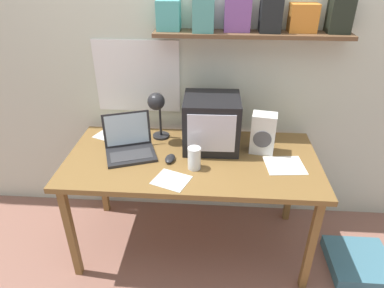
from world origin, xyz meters
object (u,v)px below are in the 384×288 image
Objects in this scene: desk_lamp at (157,106)px; computer_mouse at (170,159)px; corner_desk at (192,166)px; crt_monitor at (211,123)px; laptop at (129,144)px; juice_glass at (194,159)px; space_heater at (263,133)px; floor_cushion at (359,262)px; printed_handout at (113,136)px; loose_paper_near_laptop at (171,180)px; loose_paper_near_monitor at (285,165)px.

desk_lamp is 3.19× the size of computer_mouse.
crt_monitor reaches higher than corner_desk.
crt_monitor is 0.96× the size of laptop.
juice_glass is at bearing -42.56° from desk_lamp.
floor_cushion is (0.71, -0.25, -0.85)m from space_heater.
laptop is 0.31m from desk_lamp.
laptop is 0.46m from juice_glass.
corner_desk is 4.40× the size of crt_monitor.
desk_lamp is at bearing -5.61° from printed_handout.
corner_desk is 4.23× the size of laptop.
loose_paper_near_laptop is (-0.22, -0.42, -0.17)m from crt_monitor.
computer_mouse reaches higher than loose_paper_near_monitor.
juice_glass is at bearing -173.40° from loose_paper_near_monitor.
loose_paper_near_monitor reaches higher than corner_desk.
printed_handout is at bearing 110.02° from laptop.
floor_cushion is at bearing -7.05° from corner_desk.
crt_monitor reaches higher than printed_handout.
juice_glass is (-0.09, -0.28, -0.11)m from crt_monitor.
corner_desk reaches higher than floor_cushion.
juice_glass is 0.47× the size of printed_handout.
computer_mouse is at bearing -37.68° from laptop.
loose_paper_near_monitor is at bearing -9.73° from desk_lamp.
loose_paper_near_monitor is at bearing 16.69° from loose_paper_near_laptop.
loose_paper_near_laptop is at bearing -46.21° from printed_handout.
corner_desk is at bearing -32.09° from desk_lamp.
crt_monitor is 3.28× the size of computer_mouse.
floor_cushion is at bearing -26.62° from laptop.
printed_handout reaches higher than floor_cushion.
crt_monitor is at bearing 155.03° from loose_paper_near_monitor.
laptop is 1.77m from floor_cushion.
loose_paper_near_laptop is at bearing -80.81° from computer_mouse.
computer_mouse is 0.46× the size of loose_paper_near_laptop.
desk_lamp is (0.17, 0.17, 0.20)m from laptop.
printed_handout is (-0.33, 0.03, -0.26)m from desk_lamp.
laptop is at bearing 136.09° from loose_paper_near_laptop.
computer_mouse is (-0.16, 0.07, -0.05)m from juice_glass.
desk_lamp is 1.32× the size of space_heater.
juice_glass is 0.70m from printed_handout.
space_heater is 0.25m from loose_paper_near_monitor.
laptop is 1.42× the size of space_heater.
loose_paper_near_monitor is 0.93m from floor_cushion.
crt_monitor reaches higher than juice_glass.
laptop is at bearing -126.90° from desk_lamp.
crt_monitor is at bearing -7.25° from laptop.
space_heater reaches higher than loose_paper_near_laptop.
printed_handout is 0.69m from loose_paper_near_laptop.
juice_glass is 0.34× the size of floor_cushion.
computer_mouse reaches higher than printed_handout.
corner_desk is 5.99× the size of space_heater.
loose_paper_near_monitor is (0.58, -0.05, 0.06)m from corner_desk.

